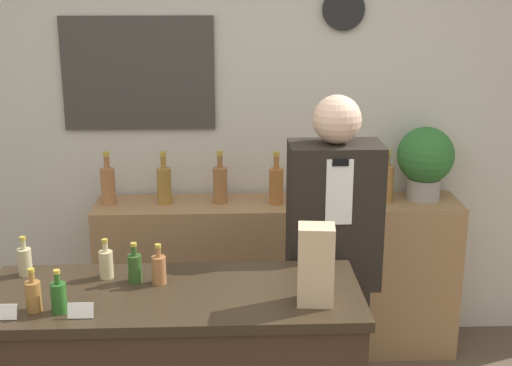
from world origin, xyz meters
The scene contains 19 objects.
back_wall centered at (-0.01, 2.00, 1.35)m, with size 5.20×0.09×2.70m.
back_shelf centered at (0.22, 1.76, 0.45)m, with size 2.04×0.36×0.91m.
shopkeeper centered at (0.42, 1.02, 0.81)m, with size 0.41×0.26×1.63m.
potted_plant centered at (1.05, 1.79, 1.14)m, with size 0.32×0.32×0.41m.
paper_bag centered at (0.26, 0.40, 1.11)m, with size 0.14×0.12×0.30m.
price_card_left centered at (-0.86, 0.32, 0.98)m, with size 0.09×0.02×0.06m.
price_card_right centered at (-0.59, 0.32, 0.98)m, with size 0.09×0.02×0.06m.
counter_bottle_0 centered at (-0.88, 0.71, 1.02)m, with size 0.06×0.06×0.16m.
counter_bottle_1 centered at (-0.77, 0.38, 1.02)m, with size 0.06×0.06×0.16m.
counter_bottle_2 centered at (-0.67, 0.37, 1.02)m, with size 0.06×0.06×0.16m.
counter_bottle_3 centered at (-0.55, 0.67, 1.02)m, with size 0.06×0.06×0.16m.
counter_bottle_4 centered at (-0.43, 0.62, 1.02)m, with size 0.06×0.06×0.16m.
counter_bottle_5 centered at (-0.33, 0.60, 1.02)m, with size 0.06×0.06×0.16m.
shelf_bottle_0 centered at (-0.72, 1.78, 1.02)m, with size 0.08×0.08×0.30m.
shelf_bottle_1 centered at (-0.41, 1.77, 1.02)m, with size 0.08×0.08×0.30m.
shelf_bottle_2 centered at (-0.10, 1.77, 1.02)m, with size 0.08×0.08×0.30m.
shelf_bottle_3 centered at (0.21, 1.74, 1.02)m, with size 0.08×0.08×0.30m.
shelf_bottle_4 centered at (0.52, 1.76, 1.02)m, with size 0.08×0.08×0.30m.
shelf_bottle_5 centered at (0.83, 1.76, 1.02)m, with size 0.08×0.08×0.30m.
Camera 1 is at (-0.06, -2.00, 2.14)m, focal length 50.00 mm.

